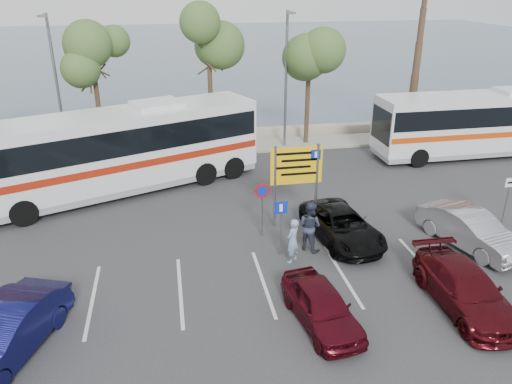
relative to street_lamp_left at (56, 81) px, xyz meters
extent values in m
plane|color=#323234|center=(10.00, -13.52, -4.60)|extent=(120.00, 120.00, 0.00)
cube|color=gray|center=(10.00, 0.48, -4.52)|extent=(44.00, 2.40, 0.15)
cube|color=tan|center=(10.00, 2.48, -4.30)|extent=(48.00, 0.80, 0.60)
plane|color=#3F5765|center=(10.00, 46.48, -4.59)|extent=(140.00, 140.00, 0.00)
cylinder|color=#382619|center=(2.00, 0.48, -1.93)|extent=(0.28, 0.28, 5.04)
cylinder|color=#382619|center=(8.50, 0.48, -1.65)|extent=(0.28, 0.28, 5.60)
cylinder|color=#382619|center=(14.50, 0.48, -1.86)|extent=(0.28, 0.28, 5.18)
cylinder|color=#382619|center=(21.50, 0.48, 0.55)|extent=(0.48, 0.48, 10.00)
cylinder|color=slate|center=(0.00, 0.08, -0.45)|extent=(0.16, 0.16, 8.00)
cylinder|color=slate|center=(0.00, -0.37, 3.50)|extent=(0.12, 0.90, 0.12)
cube|color=slate|center=(0.00, -0.87, 3.45)|extent=(0.45, 0.25, 0.12)
cylinder|color=slate|center=(13.00, 0.08, -0.45)|extent=(0.16, 0.16, 8.00)
cylinder|color=slate|center=(13.00, -0.37, 3.50)|extent=(0.12, 0.90, 0.12)
cube|color=slate|center=(13.00, -0.87, 3.45)|extent=(0.45, 0.25, 0.12)
cylinder|color=slate|center=(10.10, -10.32, -2.80)|extent=(0.12, 0.12, 3.60)
cylinder|color=slate|center=(11.90, -10.32, -2.80)|extent=(0.12, 0.12, 3.60)
cube|color=yellow|center=(11.00, -10.32, -1.90)|extent=(2.20, 0.06, 1.60)
cube|color=#0C2699|center=(11.80, -10.36, -1.45)|extent=(0.42, 0.01, 0.42)
cylinder|color=slate|center=(9.40, -11.12, -3.50)|extent=(0.07, 0.07, 2.20)
cylinder|color=#B20C0C|center=(9.40, -11.15, -2.55)|extent=(0.60, 0.03, 0.60)
cylinder|color=slate|center=(9.80, -12.72, -3.50)|extent=(0.07, 0.07, 2.20)
cube|color=#0C2699|center=(9.80, -12.74, -2.60)|extent=(0.50, 0.03, 0.50)
cylinder|color=slate|center=(19.80, -12.02, -3.50)|extent=(0.07, 0.07, 2.20)
cube|color=white|center=(19.80, -12.04, -2.60)|extent=(0.50, 0.03, 0.40)
cube|color=silver|center=(3.50, -5.30, -2.27)|extent=(13.89, 7.86, 3.39)
cube|color=black|center=(3.50, -5.30, -1.67)|extent=(13.65, 7.79, 1.21)
cube|color=#991E0B|center=(3.50, -5.30, -2.82)|extent=(13.77, 7.83, 0.34)
cube|color=gray|center=(3.50, -5.30, -3.97)|extent=(13.75, 7.78, 0.63)
cube|color=silver|center=(3.50, -5.30, -0.44)|extent=(2.82, 2.56, 0.28)
cube|color=silver|center=(24.01, -3.41, -2.47)|extent=(12.65, 2.83, 3.10)
cube|color=black|center=(24.01, -3.41, -1.92)|extent=(12.40, 2.87, 1.10)
cube|color=#C33D0B|center=(24.01, -3.41, -2.97)|extent=(12.53, 2.86, 0.32)
cube|color=gray|center=(24.01, -3.41, -4.02)|extent=(12.53, 2.80, 0.58)
cube|color=silver|center=(24.01, -3.41, -0.79)|extent=(2.12, 1.71, 0.25)
imported|color=#0E1044|center=(1.00, -16.84, -3.84)|extent=(3.15, 4.90, 1.53)
imported|color=#460B11|center=(14.92, -17.02, -3.93)|extent=(1.87, 4.60, 1.33)
imported|color=#480A14|center=(10.12, -17.02, -3.96)|extent=(2.04, 3.91, 1.27)
imported|color=black|center=(12.52, -12.02, -3.96)|extent=(2.73, 4.83, 1.27)
imported|color=#98989D|center=(17.32, -13.41, -3.87)|extent=(2.77, 4.70, 1.46)
imported|color=#7B94B3|center=(10.14, -13.31, -3.72)|extent=(0.75, 0.75, 1.76)
imported|color=#2E3245|center=(11.01, -12.52, -3.59)|extent=(1.22, 1.24, 2.02)
camera|label=1|loc=(5.90, -29.06, 5.28)|focal=35.00mm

